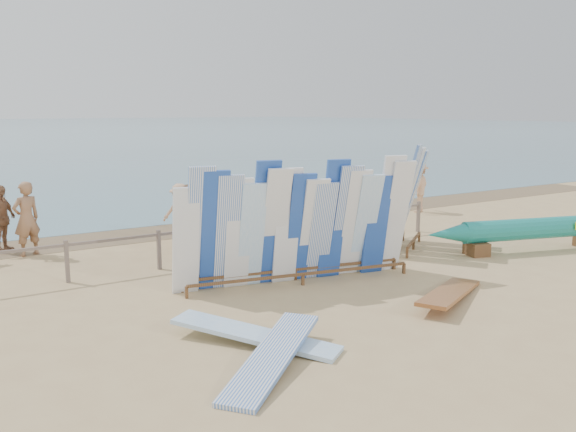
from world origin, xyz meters
TOP-DOWN VIEW (x-y plane):
  - ground at (0.00, 0.00)m, footprint 160.00×160.00m
  - wet_sand_strip at (0.00, 7.20)m, footprint 40.00×2.60m
  - fence at (0.00, 3.00)m, footprint 12.08×0.08m
  - main_surfboard_rack at (0.07, 0.40)m, footprint 5.18×1.62m
  - side_surfboard_rack at (4.11, 1.54)m, footprint 2.33×2.00m
  - outrigger_canoe at (6.69, -0.42)m, footprint 5.96×2.21m
  - vendor_table at (2.51, 1.20)m, footprint 0.79×0.57m
  - flat_board_c at (1.84, -2.10)m, footprint 2.64×1.78m
  - flat_board_a at (-2.37, -2.05)m, footprint 2.01×2.53m
  - flat_board_e at (-2.60, -2.94)m, footprint 2.45×2.12m
  - beach_chair_left at (0.57, 3.97)m, footprint 0.72×0.74m
  - beach_chair_right at (1.55, 4.28)m, footprint 0.55×0.57m
  - stroller at (2.75, 4.05)m, footprint 0.67×0.91m
  - beachgoer_9 at (5.61, 6.33)m, footprint 1.02×1.28m
  - beachgoer_5 at (2.43, 5.33)m, footprint 1.54×1.38m
  - beachgoer_2 at (-0.94, 3.76)m, footprint 0.87×0.75m
  - beachgoer_7 at (2.56, 5.89)m, footprint 0.41×0.67m
  - beachgoer_3 at (-0.35, 5.72)m, footprint 0.97×1.04m
  - beachgoer_4 at (-0.57, 4.63)m, footprint 0.57×1.04m
  - beachgoer_6 at (0.86, 5.40)m, footprint 0.81×0.81m
  - beachgoer_extra_0 at (8.52, 5.58)m, footprint 1.25×0.94m
  - beachgoer_1 at (-4.26, 5.99)m, footprint 0.75×0.56m
  - beachgoer_extra_1 at (-4.74, 6.70)m, footprint 1.02×1.02m

SIDE VIEW (x-z plane):
  - ground at x=0.00m, z-range 0.00..0.00m
  - wet_sand_strip at x=0.00m, z-range -0.01..0.01m
  - flat_board_c at x=1.84m, z-range -0.14..0.14m
  - flat_board_a at x=-2.37m, z-range -0.15..0.15m
  - flat_board_e at x=-2.60m, z-range -0.17..0.17m
  - beach_chair_right at x=1.55m, z-range -0.17..0.64m
  - beach_chair_left at x=0.57m, z-range -0.19..0.73m
  - vendor_table at x=2.51m, z-range -0.17..0.85m
  - stroller at x=2.75m, z-range -0.12..1.06m
  - outrigger_canoe at x=6.69m, z-range 0.12..0.98m
  - fence at x=0.00m, z-range 0.18..1.08m
  - beachgoer_3 at x=-0.35m, z-range 0.00..1.56m
  - beachgoer_6 at x=0.86m, z-range 0.00..1.59m
  - beachgoer_2 at x=-0.94m, z-range 0.00..1.63m
  - beachgoer_4 at x=-0.57m, z-range 0.00..1.68m
  - beachgoer_5 at x=2.43m, z-range 0.00..1.69m
  - beachgoer_extra_1 at x=-4.74m, z-range 0.00..1.71m
  - beachgoer_7 at x=2.56m, z-range 0.00..1.73m
  - beachgoer_extra_0 at x=8.52m, z-range 0.00..1.79m
  - beachgoer_1 at x=-4.26m, z-range 0.00..1.84m
  - beachgoer_9 at x=5.61m, z-range 0.00..1.85m
  - main_surfboard_rack at x=0.07m, z-range -0.14..2.48m
  - side_surfboard_rack at x=4.11m, z-range -0.13..2.60m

